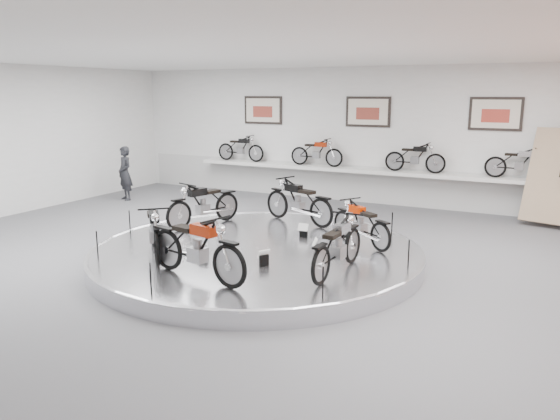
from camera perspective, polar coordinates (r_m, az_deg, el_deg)
The scene contains 21 objects.
floor at distance 10.50m, azimuth -3.25°, elevation -5.88°, with size 16.00×16.00×0.00m, color #555558.
ceiling at distance 10.01m, azimuth -3.54°, elevation 16.45°, with size 16.00×16.00×0.00m, color white.
wall_back at distance 16.46m, azimuth 9.13°, elevation 7.66°, with size 16.00×16.00×0.00m, color white.
dado_band at distance 16.61m, azimuth 8.94°, elevation 2.67°, with size 15.68×0.04×1.10m, color #BCBCBA.
display_platform at distance 10.70m, azimuth -2.45°, elevation -4.67°, with size 6.40×6.40×0.30m, color silver.
platform_rim at distance 10.67m, azimuth -2.46°, elevation -4.06°, with size 6.40×6.40×0.10m, color #B2B2BA.
shelf at distance 16.28m, azimuth 8.69°, elevation 4.09°, with size 11.00×0.55×0.10m, color silver.
poster_left at distance 17.78m, azimuth -1.79°, elevation 10.39°, with size 1.35×0.06×0.88m, color beige.
poster_center at distance 16.38m, azimuth 9.17°, elevation 10.09°, with size 1.35×0.06×0.88m, color beige.
poster_right at distance 15.66m, azimuth 21.60°, elevation 9.32°, with size 1.35×0.06×0.88m, color beige.
shelf_bike_a at distance 17.98m, azimuth -4.13°, elevation 6.28°, with size 1.22×0.42×0.73m, color black, non-canonical shape.
shelf_bike_b at distance 16.76m, azimuth 3.84°, elevation 5.86°, with size 1.22×0.42×0.73m, color maroon, non-canonical shape.
shelf_bike_c at distance 15.82m, azimuth 13.91°, elevation 5.16°, with size 1.22×0.42×0.73m, color black, non-canonical shape.
shelf_bike_d at distance 15.44m, azimuth 23.72°, elevation 4.32°, with size 1.22×0.42×0.73m, color #B3B4B8, non-canonical shape.
bike_a at distance 10.84m, azimuth 8.48°, elevation -1.35°, with size 1.49×0.53×0.88m, color #B62300, non-canonical shape.
bike_b at distance 12.52m, azimuth 1.96°, elevation 0.94°, with size 1.75×0.62×1.03m, color black, non-canonical shape.
bike_c at distance 12.38m, azimuth -7.99°, elevation 0.66°, with size 1.72×0.61×1.01m, color black, non-canonical shape.
bike_d at distance 10.28m, azimuth -13.01°, elevation -1.99°, with size 1.66×0.59×0.98m, color black, non-canonical shape.
bike_e at distance 8.84m, azimuth -8.71°, elevation -3.81°, with size 1.83×0.64×1.07m, color maroon, non-canonical shape.
bike_f at distance 9.06m, azimuth 6.06°, elevation -3.71°, with size 1.64×0.58×0.96m, color #B3B4B8, non-canonical shape.
visitor at distance 17.42m, azimuth -15.89°, elevation 3.71°, with size 0.60×0.40×1.65m, color black.
Camera 1 is at (5.06, -8.61, 3.25)m, focal length 35.00 mm.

